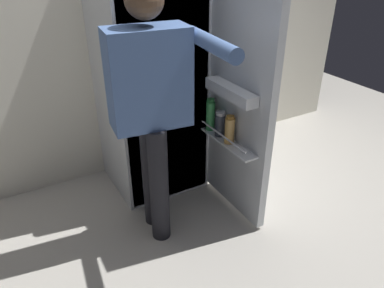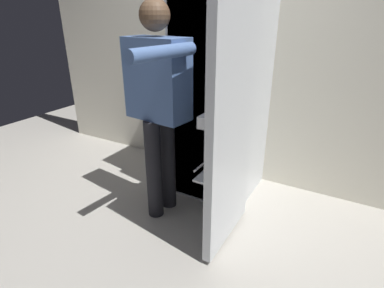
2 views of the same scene
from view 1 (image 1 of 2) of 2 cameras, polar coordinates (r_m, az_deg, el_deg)
ground_plane at (r=2.66m, az=-0.73°, el=-11.09°), size 6.74×6.74×0.00m
kitchen_wall at (r=2.91m, az=-10.29°, el=19.59°), size 4.40×0.10×2.52m
refrigerator at (r=2.64m, az=-5.74°, el=10.24°), size 0.71×1.25×1.74m
person at (r=2.08m, az=-6.28°, el=6.98°), size 0.54×0.78×1.57m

